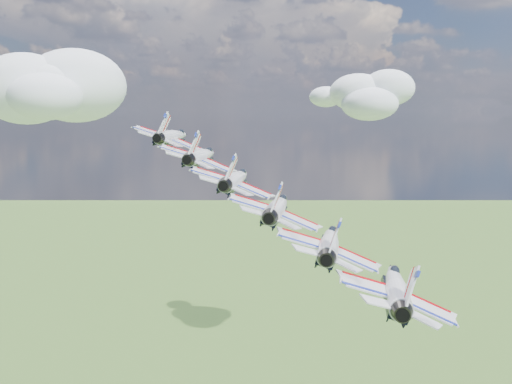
% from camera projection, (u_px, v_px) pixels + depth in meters
% --- Properties ---
extents(cloud_left, '(48.05, 37.76, 18.88)m').
position_uv_depth(cloud_left, '(10.00, 90.00, 170.65)').
color(cloud_left, white).
extents(cloud_far, '(59.22, 46.53, 23.27)m').
position_uv_depth(cloud_far, '(356.00, 96.00, 316.91)').
color(cloud_far, white).
extents(jet_0, '(12.93, 17.24, 8.42)m').
position_uv_depth(jet_0, '(173.00, 136.00, 95.53)').
color(jet_0, white).
extents(jet_1, '(12.93, 17.24, 8.42)m').
position_uv_depth(jet_1, '(202.00, 155.00, 87.74)').
color(jet_1, white).
extents(jet_2, '(12.93, 17.24, 8.42)m').
position_uv_depth(jet_2, '(236.00, 179.00, 79.96)').
color(jet_2, silver).
extents(jet_3, '(12.93, 17.24, 8.42)m').
position_uv_depth(jet_3, '(278.00, 207.00, 72.18)').
color(jet_3, white).
extents(jet_4, '(12.93, 17.24, 8.42)m').
position_uv_depth(jet_4, '(330.00, 242.00, 64.40)').
color(jet_4, silver).
extents(jet_5, '(12.93, 17.24, 8.42)m').
position_uv_depth(jet_5, '(396.00, 286.00, 56.62)').
color(jet_5, silver).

